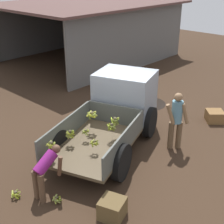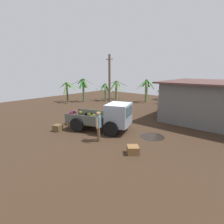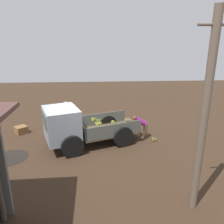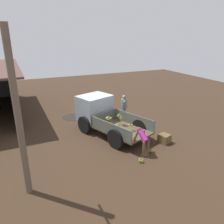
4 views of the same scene
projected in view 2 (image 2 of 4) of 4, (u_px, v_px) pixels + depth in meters
ground at (111, 131)px, 12.03m from camera, size 36.00×36.00×0.00m
mud_patch_0 at (152, 137)px, 11.02m from camera, size 1.52×1.52×0.01m
cargo_truck at (112, 117)px, 11.79m from camera, size 4.70×3.17×1.95m
utility_pole at (110, 84)px, 17.02m from camera, size 0.91×0.22×5.56m
banana_palm_0 at (83, 89)px, 23.10m from camera, size 1.89×2.44×3.04m
banana_palm_1 at (116, 89)px, 25.01m from camera, size 2.26×2.63×2.64m
banana_palm_2 at (174, 93)px, 20.89m from camera, size 2.63×2.41×2.52m
banana_palm_3 at (67, 91)px, 22.75m from camera, size 2.78×2.37×2.58m
banana_palm_4 at (146, 90)px, 22.61m from camera, size 2.36×2.20×2.96m
banana_palm_5 at (105, 91)px, 23.80m from camera, size 2.26×1.90×2.36m
banana_palm_6 at (165, 90)px, 24.46m from camera, size 2.44×2.38×2.62m
person_foreground_visitor at (98, 125)px, 10.19m from camera, size 0.62×0.57×1.76m
person_worker_loading at (72, 115)px, 13.44m from camera, size 0.77×0.63×1.20m
banana_bunch_on_ground_0 at (73, 120)px, 14.29m from camera, size 0.24×0.24×0.20m
banana_bunch_on_ground_1 at (68, 124)px, 13.31m from camera, size 0.21×0.23×0.19m
wooden_crate_0 at (58, 128)px, 12.04m from camera, size 0.66×0.66×0.44m
wooden_crate_1 at (133, 150)px, 8.75m from camera, size 0.80×0.80×0.39m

